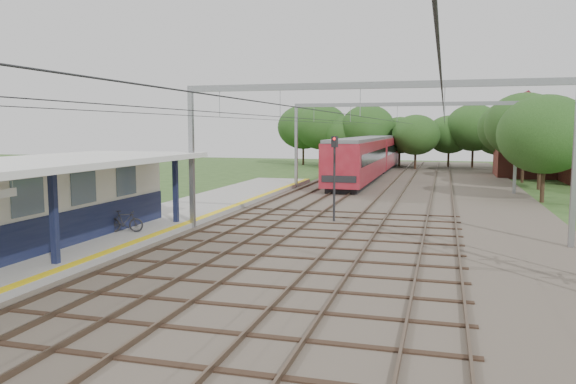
% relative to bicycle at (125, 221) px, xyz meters
% --- Properties ---
extents(ground, '(160.00, 160.00, 0.00)m').
position_rel_bicycle_xyz_m(ground, '(6.80, -11.80, -0.84)').
color(ground, '#2D4C1E').
rests_on(ground, ground).
extents(ballast_bed, '(18.00, 90.00, 0.10)m').
position_rel_bicycle_xyz_m(ballast_bed, '(10.80, 18.20, -0.79)').
color(ballast_bed, '#473D33').
rests_on(ballast_bed, ground).
extents(platform, '(5.00, 52.00, 0.35)m').
position_rel_bicycle_xyz_m(platform, '(-0.70, 2.20, -0.67)').
color(platform, gray).
rests_on(platform, ground).
extents(yellow_stripe, '(0.45, 52.00, 0.01)m').
position_rel_bicycle_xyz_m(yellow_stripe, '(1.55, 2.20, -0.49)').
color(yellow_stripe, yellow).
rests_on(yellow_stripe, platform).
extents(station_building, '(3.41, 18.00, 3.40)m').
position_rel_bicycle_xyz_m(station_building, '(-2.07, -4.80, 1.20)').
color(station_building, beige).
rests_on(station_building, platform).
extents(canopy, '(6.40, 20.00, 3.44)m').
position_rel_bicycle_xyz_m(canopy, '(-0.97, -5.80, 2.80)').
color(canopy, '#111737').
rests_on(canopy, platform).
extents(rail_tracks, '(11.80, 88.00, 0.15)m').
position_rel_bicycle_xyz_m(rail_tracks, '(8.30, 18.20, -0.67)').
color(rail_tracks, brown).
rests_on(rail_tracks, ballast_bed).
extents(catenary_system, '(17.22, 88.00, 7.00)m').
position_rel_bicycle_xyz_m(catenary_system, '(10.19, 13.48, 4.67)').
color(catenary_system, gray).
rests_on(catenary_system, ground).
extents(tree_band, '(31.72, 30.88, 8.82)m').
position_rel_bicycle_xyz_m(tree_band, '(10.65, 45.32, 4.08)').
color(tree_band, '#382619').
rests_on(tree_band, ground).
extents(house_far, '(8.00, 6.12, 8.66)m').
position_rel_bicycle_xyz_m(house_far, '(22.80, 40.20, 2.39)').
color(house_far, brown).
rests_on(house_far, ground).
extents(bicycle, '(1.69, 0.92, 0.98)m').
position_rel_bicycle_xyz_m(bicycle, '(0.00, 0.00, 0.00)').
color(bicycle, black).
rests_on(bicycle, platform).
extents(train, '(3.07, 38.26, 4.03)m').
position_rel_bicycle_xyz_m(train, '(6.30, 37.49, 1.40)').
color(train, black).
rests_on(train, ballast_bed).
extents(signal_post, '(0.36, 0.32, 4.57)m').
position_rel_bicycle_xyz_m(signal_post, '(8.15, 6.93, 2.09)').
color(signal_post, black).
rests_on(signal_post, ground).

